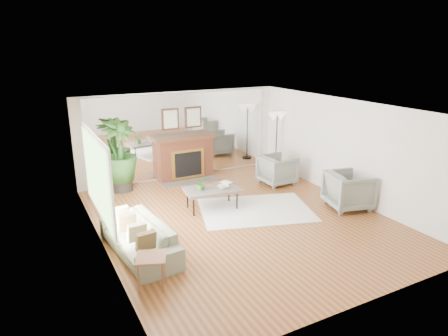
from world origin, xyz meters
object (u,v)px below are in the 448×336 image
coffee_table (212,190)px  potted_ficus (119,153)px  floor_lamp (277,121)px  fireplace (185,157)px  armchair_back (277,170)px  side_table (151,261)px  sofa (139,238)px  armchair_front (349,190)px

coffee_table → potted_ficus: 2.81m
floor_lamp → fireplace: bearing=166.1°
armchair_back → potted_ficus: potted_ficus is taller
coffee_table → side_table: 3.31m
sofa → armchair_front: armchair_front is taller
potted_ficus → side_table: bearing=-98.1°
fireplace → armchair_back: bearing=-37.7°
fireplace → coffee_table: size_ratio=1.51×
armchair_back → armchair_front: 2.28m
armchair_back → potted_ficus: size_ratio=0.46×
fireplace → potted_ficus: (-1.91, -0.16, 0.37)m
side_table → potted_ficus: (0.66, 4.67, 0.58)m
sofa → potted_ficus: (0.54, 3.52, 0.72)m
armchair_back → armchair_front: armchair_front is taller
fireplace → coffee_table: bearing=-97.5°
fireplace → sofa: (-2.45, -3.68, -0.35)m
side_table → armchair_front: bearing=10.7°
fireplace → coffee_table: fireplace is taller
coffee_table → armchair_back: size_ratio=1.52×
side_table → coffee_table: bearing=47.0°
side_table → floor_lamp: size_ratio=0.33×
fireplace → floor_lamp: size_ratio=1.12×
fireplace → floor_lamp: (2.70, -0.67, 0.90)m
fireplace → armchair_front: size_ratio=2.11×
sofa → armchair_front: bearing=82.1°
coffee_table → potted_ficus: (-1.59, 2.25, 0.56)m
fireplace → armchair_back: fireplace is taller
coffee_table → potted_ficus: size_ratio=0.70×
fireplace → side_table: fireplace is taller
armchair_front → potted_ficus: bearing=65.0°
fireplace → coffee_table: (-0.32, -2.41, -0.19)m
side_table → potted_ficus: bearing=81.9°
coffee_table → floor_lamp: size_ratio=0.74×
armchair_back → side_table: bearing=122.4°
coffee_table → sofa: sofa is taller
armchair_back → side_table: 5.67m
armchair_back → floor_lamp: floor_lamp is taller
armchair_front → floor_lamp: (0.10, 3.18, 1.12)m
sofa → side_table: size_ratio=3.52×
coffee_table → armchair_back: armchair_back is taller
armchair_front → floor_lamp: size_ratio=0.53×
sofa → floor_lamp: (5.15, 3.01, 1.25)m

